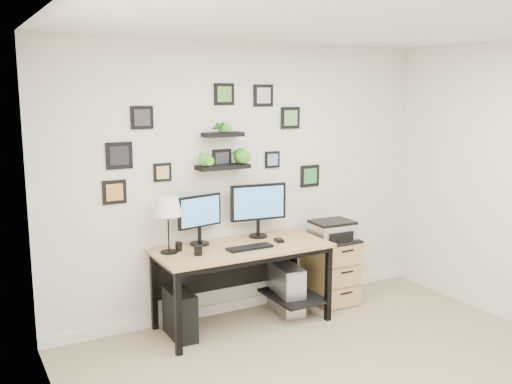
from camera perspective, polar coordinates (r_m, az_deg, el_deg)
room at (r=5.83m, az=-0.81°, el=-10.97°), size 4.00×4.00×4.00m
desk at (r=5.28m, az=-1.18°, el=-6.61°), size 1.60×0.70×0.75m
monitor_left at (r=5.21m, az=-5.66°, el=-2.40°), size 0.45×0.21×0.46m
monitor_right at (r=5.45m, az=0.24°, el=-1.39°), size 0.56×0.20×0.52m
keyboard at (r=5.13m, az=-0.63°, el=-5.57°), size 0.43×0.14×0.02m
mouse at (r=5.35m, az=2.31°, el=-4.84°), size 0.08×0.11×0.03m
table_lamp at (r=4.97m, az=-8.81°, el=-1.56°), size 0.25×0.25×0.50m
mug at (r=4.95m, az=-5.80°, el=-5.83°), size 0.07×0.07×0.08m
pen_cup at (r=5.09m, az=-7.73°, el=-5.42°), size 0.06×0.06×0.08m
pc_tower_black at (r=5.16m, az=-7.62°, el=-12.01°), size 0.20×0.43×0.42m
pc_tower_grey at (r=5.66m, az=3.08°, el=-9.62°), size 0.28×0.50×0.47m
file_cabinet at (r=5.94m, az=7.50°, el=-7.72°), size 0.43×0.53×0.67m
printer at (r=5.80m, az=7.64°, el=-3.78°), size 0.42×0.35×0.18m
wall_decor at (r=5.28m, az=-3.45°, el=4.67°), size 2.24×0.18×1.04m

